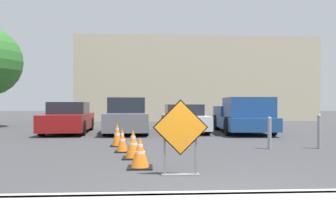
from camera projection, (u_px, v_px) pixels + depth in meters
ground_plane at (174, 134)px, 14.40m from camera, size 96.00×96.00×0.00m
curb_lip at (231, 197)px, 4.42m from camera, size 30.18×0.20×0.14m
road_closed_sign at (180, 134)px, 6.09m from camera, size 1.04×0.20×1.42m
traffic_cone_nearest at (140, 153)px, 6.78m from camera, size 0.52×0.52×0.64m
traffic_cone_second at (133, 144)px, 7.98m from camera, size 0.51×0.51×0.71m
traffic_cone_third at (122, 140)px, 9.04m from camera, size 0.40×0.40×0.67m
traffic_cone_fourth at (117, 135)px, 10.26m from camera, size 0.42×0.42×0.74m
parked_car_nearest at (69, 118)px, 15.09m from camera, size 2.08×4.74×1.42m
parked_car_second at (127, 117)px, 14.99m from camera, size 2.02×4.44×1.61m
parked_car_third at (184, 119)px, 15.56m from camera, size 1.99×4.44×1.31m
pickup_truck at (244, 117)px, 14.92m from camera, size 2.29×5.12×1.62m
bollard_nearest at (270, 132)px, 9.62m from camera, size 0.12×0.12×0.96m
bollard_second at (319, 130)px, 9.71m from camera, size 0.12×0.12×1.03m
building_facade_backdrop at (195, 81)px, 27.41m from camera, size 18.99×5.00×6.58m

